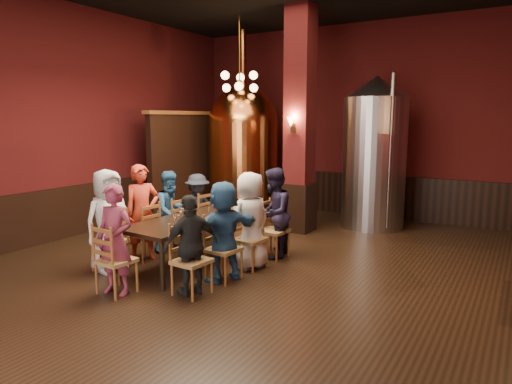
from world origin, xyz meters
The scene contains 38 objects.
room centered at (0.00, 0.00, 2.25)m, with size 10.00×10.02×4.50m.
wainscot_back centered at (0.00, 4.96, 0.50)m, with size 7.90×0.08×1.00m, color black.
wainscot_left centered at (-3.96, 0.00, 0.50)m, with size 0.08×9.90×1.00m, color black.
column centered at (-0.30, 2.80, 2.25)m, with size 0.58×0.58×4.50m, color #460F10.
partition centered at (-3.20, 3.20, 1.20)m, with size 0.22×3.50×2.40m, color black.
pendant_cluster centered at (-1.80, 2.90, 3.10)m, with size 0.90×0.90×1.70m, color #A57226, non-canonical shape.
sconce_column centered at (-0.30, 2.50, 2.20)m, with size 0.20×0.20×0.36m, color black, non-canonical shape.
dining_table centered at (-0.77, -0.03, 0.69)m, with size 1.17×2.46×0.75m.
chair_0 centered at (-1.69, -0.97, 0.46)m, with size 0.46×0.46×0.92m, color #975926, non-canonical shape.
person_0 centered at (-1.69, -0.97, 0.78)m, with size 0.77×0.50×1.57m, color silver.
chair_1 centered at (-1.64, -0.30, 0.46)m, with size 0.46×0.46×0.92m, color #975926, non-canonical shape.
person_1 centered at (-1.64, -0.30, 0.79)m, with size 0.58×0.38×1.58m, color #B5321F.
chair_2 centered at (-1.59, 0.35, 0.46)m, with size 0.46×0.46×0.92m, color #975926, non-canonical shape.
person_2 centered at (-1.59, 0.35, 0.71)m, with size 0.69×0.34×1.41m, color navy.
chair_3 centered at (-1.54, 1.02, 0.46)m, with size 0.46×0.46×0.92m, color #975926, non-canonical shape.
person_3 centered at (-1.54, 1.02, 0.65)m, with size 0.84×0.48×1.30m, color #1E212D.
chair_4 centered at (0.01, -1.09, 0.46)m, with size 0.46×0.46×0.92m, color #975926, non-canonical shape.
person_4 centered at (0.01, -1.09, 0.67)m, with size 0.79×0.33×1.34m, color black.
chair_5 centered at (0.06, -0.42, 0.46)m, with size 0.46×0.46×0.92m, color #975926, non-canonical shape.
person_5 centered at (0.06, -0.42, 0.73)m, with size 1.35×0.43×1.45m, color #2C5785.
chair_6 centered at (0.10, 0.23, 0.46)m, with size 0.46×0.46×0.92m, color #975926, non-canonical shape.
person_6 centered at (0.10, 0.23, 0.76)m, with size 0.74×0.48×1.51m, color silver.
chair_7 centered at (0.15, 0.90, 0.46)m, with size 0.46×0.46×0.92m, color #975926, non-canonical shape.
person_7 centered at (0.15, 0.90, 0.76)m, with size 0.74×0.36×1.51m, color #1D172F.
chair_8 centered at (-0.88, -1.58, 0.46)m, with size 0.46×0.46×0.92m, color #975926, non-canonical shape.
person_8 centered at (-0.88, -1.58, 0.74)m, with size 0.54×0.35×1.47m, color maroon.
copper_kettle centered at (-2.11, 3.52, 1.57)m, with size 1.83×1.83×4.31m.
steel_vessel centered at (0.92, 3.92, 1.59)m, with size 1.72×1.72×3.18m.
rose_vase centered at (-0.84, 0.97, 1.01)m, with size 0.23×0.23×0.39m.
wine_glass_0 centered at (-0.61, 0.46, 0.83)m, with size 0.07×0.07×0.17m, color white, non-canonical shape.
wine_glass_1 centered at (-0.58, 0.09, 0.83)m, with size 0.07×0.07×0.17m, color white, non-canonical shape.
wine_glass_2 centered at (-0.92, -0.19, 0.83)m, with size 0.07×0.07×0.17m, color white, non-canonical shape.
wine_glass_3 centered at (-0.61, 0.68, 0.83)m, with size 0.07×0.07×0.17m, color white, non-canonical shape.
wine_glass_4 centered at (-0.72, 0.71, 0.83)m, with size 0.07×0.07×0.17m, color white, non-canonical shape.
wine_glass_5 centered at (-0.69, -0.60, 0.83)m, with size 0.07×0.07×0.17m, color white, non-canonical shape.
wine_glass_6 centered at (-0.62, -0.60, 0.83)m, with size 0.07×0.07×0.17m, color white, non-canonical shape.
wine_glass_7 centered at (-0.97, -0.14, 0.83)m, with size 0.07×0.07×0.17m, color white, non-canonical shape.
wine_glass_8 centered at (-1.03, 0.01, 0.83)m, with size 0.07×0.07×0.17m, color white, non-canonical shape.
Camera 1 is at (3.71, -5.63, 2.32)m, focal length 32.00 mm.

